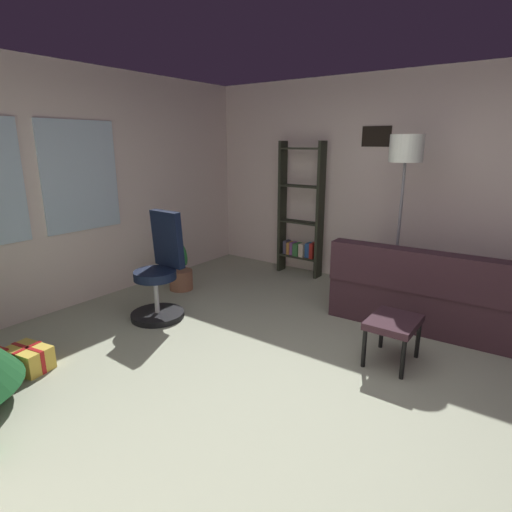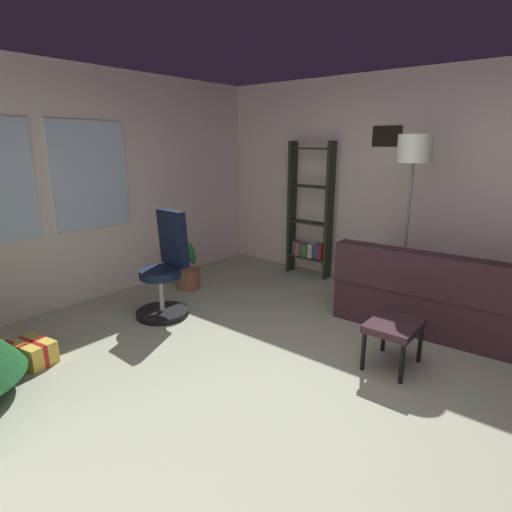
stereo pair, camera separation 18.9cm
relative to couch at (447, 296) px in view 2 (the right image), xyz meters
name	(u,v)px [view 2 (the right image)]	position (x,y,z in m)	size (l,w,h in m)	color
ground_plane	(309,397)	(-1.97, 0.42, -0.34)	(5.35, 6.11, 0.10)	#9CA288
wall_back_with_windows	(77,188)	(-1.98, 3.52, 1.03)	(5.35, 0.12, 2.64)	beige
wall_right_with_frames	(439,186)	(0.76, 0.42, 1.03)	(0.12, 6.11, 2.64)	beige
couch	(447,296)	(0.00, 0.00, 0.00)	(1.64, 1.84, 0.83)	#321E25
footstool	(394,329)	(-1.21, 0.09, 0.05)	(0.48, 0.38, 0.40)	#321E25
gift_box_gold	(33,352)	(-3.08, 2.46, -0.19)	(0.29, 0.38, 0.20)	gold
office_chair	(165,275)	(-1.69, 2.41, 0.15)	(0.56, 0.56, 1.13)	black
bookshelf	(310,219)	(0.49, 1.98, 0.51)	(0.18, 0.64, 1.84)	#26291E
floor_lamp	(413,163)	(0.04, 0.49, 1.32)	(0.35, 0.35, 1.89)	slate
potted_plant	(185,269)	(-0.98, 2.92, -0.04)	(0.45, 0.41, 0.66)	brown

